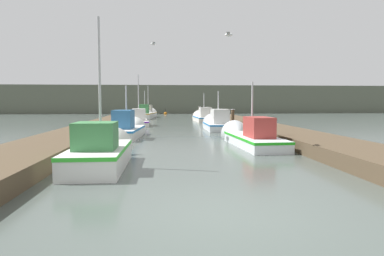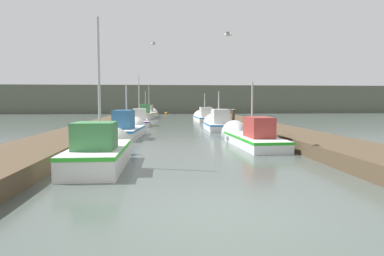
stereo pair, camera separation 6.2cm
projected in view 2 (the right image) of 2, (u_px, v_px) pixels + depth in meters
ground_plane at (219, 214)px, 6.13m from camera, size 200.00×200.00×0.00m
dock_left at (94, 129)px, 21.58m from camera, size 2.63×40.00×0.51m
dock_right at (263, 128)px, 22.44m from camera, size 2.63×40.00×0.51m
distant_shore_ridge at (170, 100)px, 62.83m from camera, size 120.00×16.00×4.59m
fishing_boat_0 at (102, 151)px, 10.74m from camera, size 1.56×4.70×4.95m
fishing_boat_1 at (249, 137)px, 15.95m from camera, size 1.83×6.08×3.39m
fishing_boat_2 at (128, 129)px, 19.46m from camera, size 1.93×5.44×3.36m
fishing_boat_3 at (218, 124)px, 24.41m from camera, size 1.82×4.50×3.31m
fishing_boat_4 at (139, 120)px, 29.36m from camera, size 2.01×6.33×4.71m
fishing_boat_5 at (204, 117)px, 34.70m from camera, size 2.00×4.99×3.38m
fishing_boat_6 at (146, 115)px, 38.83m from camera, size 1.73×4.86×3.52m
fishing_boat_7 at (149, 114)px, 43.26m from camera, size 2.17×5.49×4.47m
mooring_piling_0 at (233, 119)px, 25.51m from camera, size 0.29×0.29×1.42m
mooring_piling_1 at (260, 128)px, 18.20m from camera, size 0.28×0.28×1.16m
mooring_piling_2 at (200, 111)px, 48.80m from camera, size 0.36×0.36×1.27m
mooring_piling_3 at (208, 112)px, 40.75m from camera, size 0.27×0.27×1.32m
channel_buoy at (166, 113)px, 52.05m from camera, size 0.48×0.48×0.98m
seagull_lead at (228, 35)px, 12.08m from camera, size 0.31×0.56×0.12m
seagull_1 at (154, 44)px, 17.36m from camera, size 0.29×0.56×0.12m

